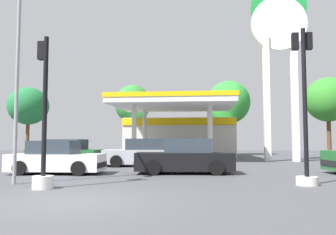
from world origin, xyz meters
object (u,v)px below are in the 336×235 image
object	(u,v)px
traffic_signal_1	(44,141)
tree_1	(133,104)
tree_3	(328,100)
car_0	(142,154)
car_4	(56,159)
tree_2	(229,102)
corner_streetlamp	(14,57)
car_5	(185,158)
tree_0	(28,106)
traffic_signal_0	(305,122)
station_pole_sign	(279,45)
car_2	(65,153)

from	to	relation	value
traffic_signal_1	tree_1	world-z (taller)	tree_1
tree_3	car_0	bearing A→B (deg)	-136.35
car_0	car_4	xyz separation A→B (m)	(-2.90, -4.86, -0.05)
tree_2	corner_streetlamp	size ratio (longest dim) A/B	1.08
tree_3	car_5	bearing A→B (deg)	-124.04
car_0	tree_0	distance (m)	22.60
car_0	corner_streetlamp	size ratio (longest dim) A/B	0.64
car_4	car_5	world-z (taller)	car_5
car_0	tree_2	size ratio (longest dim) A/B	0.60
tree_1	corner_streetlamp	world-z (taller)	tree_1
car_4	traffic_signal_0	world-z (taller)	traffic_signal_0
traffic_signal_1	traffic_signal_0	bearing A→B (deg)	11.77
station_pole_sign	car_5	world-z (taller)	station_pole_sign
car_4	tree_1	bearing A→B (deg)	92.71
tree_0	tree_2	xyz separation A→B (m)	(21.43, 0.24, 0.17)
car_0	car_2	xyz separation A→B (m)	(-4.74, 0.48, -0.01)
car_5	tree_0	bearing A→B (deg)	132.14
station_pole_sign	traffic_signal_1	size ratio (longest dim) A/B	2.82
tree_2	tree_3	size ratio (longest dim) A/B	1.01
car_0	tree_3	bearing A→B (deg)	43.65
car_2	tree_1	bearing A→B (deg)	86.65
car_5	tree_0	world-z (taller)	tree_0
traffic_signal_0	tree_3	bearing A→B (deg)	69.20
station_pole_sign	tree_3	size ratio (longest dim) A/B	1.74
car_0	tree_1	distance (m)	16.56
car_2	car_4	distance (m)	5.65
car_4	corner_streetlamp	distance (m)	5.18
station_pole_sign	corner_streetlamp	xyz separation A→B (m)	(-11.62, -14.08, -4.03)
car_2	car_0	bearing A→B (deg)	-5.82
car_0	corner_streetlamp	distance (m)	9.70
car_5	corner_streetlamp	world-z (taller)	corner_streetlamp
traffic_signal_0	tree_0	bearing A→B (deg)	133.33
tree_2	tree_3	world-z (taller)	tree_2
car_0	traffic_signal_1	xyz separation A→B (m)	(-1.32, -9.34, 0.73)
traffic_signal_1	tree_2	size ratio (longest dim) A/B	0.61
tree_1	car_5	bearing A→B (deg)	-71.62
tree_0	tree_2	distance (m)	21.44
car_2	tree_2	size ratio (longest dim) A/B	0.57
car_5	traffic_signal_0	size ratio (longest dim) A/B	0.85
traffic_signal_0	corner_streetlamp	xyz separation A→B (m)	(-9.52, -0.96, 2.16)
tree_2	corner_streetlamp	bearing A→B (deg)	-109.49
car_4	tree_3	xyz separation A→B (m)	(18.07, 19.34, 4.68)
tree_0	traffic_signal_0	bearing A→B (deg)	-46.67
car_5	car_4	bearing A→B (deg)	-172.05
tree_1	tree_2	world-z (taller)	tree_2
traffic_signal_1	tree_0	size ratio (longest dim) A/B	0.64
tree_0	tree_1	world-z (taller)	tree_0
traffic_signal_0	tree_1	size ratio (longest dim) A/B	0.71
car_0	tree_1	size ratio (longest dim) A/B	0.63
traffic_signal_1	car_0	bearing A→B (deg)	81.95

